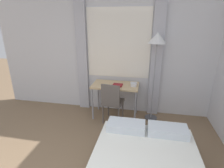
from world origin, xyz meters
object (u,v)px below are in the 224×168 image
(telephone, at_px, (134,84))
(desk_chair, at_px, (112,100))
(standing_lamp, at_px, (157,46))
(book, at_px, (117,85))
(desk, at_px, (115,88))

(telephone, bearing_deg, desk_chair, -146.42)
(standing_lamp, distance_m, book, 1.12)
(standing_lamp, bearing_deg, telephone, -172.24)
(desk, distance_m, standing_lamp, 1.22)
(telephone, relative_size, book, 0.67)
(standing_lamp, height_order, telephone, standing_lamp)
(desk_chair, xyz_separation_m, standing_lamp, (0.82, 0.33, 1.09))
(standing_lamp, relative_size, telephone, 12.90)
(desk, xyz_separation_m, standing_lamp, (0.81, 0.04, 0.91))
(telephone, bearing_deg, standing_lamp, 7.76)
(desk_chair, xyz_separation_m, book, (0.07, 0.23, 0.26))
(standing_lamp, distance_m, telephone, 0.90)
(desk_chair, height_order, standing_lamp, standing_lamp)
(desk, relative_size, desk_chair, 1.12)
(telephone, distance_m, book, 0.34)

